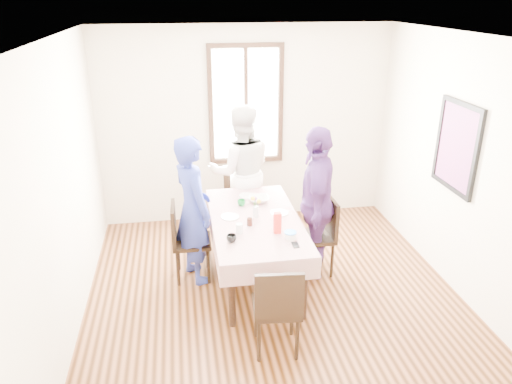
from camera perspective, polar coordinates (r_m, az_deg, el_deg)
ground at (r=5.28m, az=2.47°, el=-13.00°), size 4.50×4.50×0.00m
back_wall at (r=6.74m, az=-1.20°, el=7.75°), size 4.00×0.00×4.00m
right_wall at (r=5.39m, az=24.03°, el=1.93°), size 0.00×4.50×4.50m
window_frame at (r=6.65m, az=-1.20°, el=10.21°), size 1.02×0.06×1.62m
window_pane at (r=6.66m, az=-1.21°, el=10.23°), size 0.90×0.02×1.50m
art_poster at (r=5.56m, az=22.57°, el=4.94°), size 0.04×0.76×0.96m
dining_table at (r=5.50m, az=-0.08°, el=-6.80°), size 0.84×1.73×0.75m
tablecloth at (r=5.32m, az=-0.09°, el=-3.22°), size 0.96×1.85×0.01m
chair_left at (r=5.55m, az=-7.54°, el=-5.78°), size 0.43×0.43×0.91m
chair_right at (r=5.65m, az=6.88°, el=-5.21°), size 0.43×0.43×0.91m
chair_far at (r=6.52m, az=-1.75°, el=-1.11°), size 0.42×0.42×0.91m
chair_near at (r=4.47m, az=2.42°, el=-13.29°), size 0.46×0.46×0.91m
person_left at (r=5.38m, az=-7.55°, el=-2.09°), size 0.60×0.72×1.69m
person_far at (r=6.34m, az=-1.77°, el=2.42°), size 0.87×0.68×1.78m
person_right at (r=5.46m, az=6.90°, el=-1.26°), size 0.70×1.11×1.76m
mug_black at (r=4.83m, az=-2.91°, el=-5.48°), size 0.13×0.13×0.08m
mug_flag at (r=5.24m, az=2.53°, el=-3.11°), size 0.12×0.12×0.09m
mug_green at (r=5.63m, az=-1.73°, el=-1.27°), size 0.11×0.11×0.07m
serving_bowl at (r=5.73m, az=0.32°, el=-0.89°), size 0.26×0.26×0.06m
juice_carton at (r=4.98m, az=2.54°, el=-3.64°), size 0.07×0.07×0.23m
butter_tub at (r=4.92m, az=4.06°, el=-5.12°), size 0.12×0.12×0.06m
jam_jar at (r=5.16m, az=-0.76°, el=-3.53°), size 0.06×0.06×0.08m
drinking_glass at (r=5.00m, az=-1.98°, el=-4.31°), size 0.07×0.07×0.10m
smartphone at (r=4.80m, az=4.66°, el=-6.22°), size 0.06×0.12×0.01m
flower_vase at (r=5.34m, az=-0.03°, el=-2.32°), size 0.06×0.06×0.12m
plate_left at (r=5.36m, az=-3.05°, el=-2.94°), size 0.20×0.20×0.01m
plate_right at (r=5.45m, az=2.80°, el=-2.47°), size 0.20×0.20×0.01m
plate_far at (r=5.90m, az=-1.05°, el=-0.43°), size 0.20×0.20×0.01m
butter_lid at (r=4.90m, az=4.07°, el=-4.75°), size 0.12×0.12×0.01m
flower_bunch at (r=5.29m, az=-0.03°, el=-1.22°), size 0.09×0.09×0.10m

